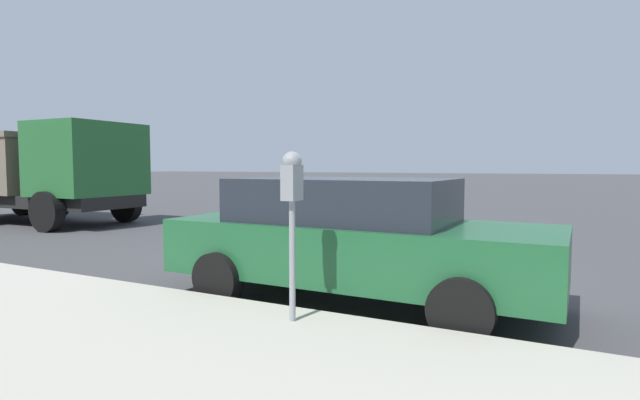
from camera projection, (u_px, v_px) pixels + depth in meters
name	position (u px, v px, depth m)	size (l,w,h in m)	color
ground_plane	(367.00, 281.00, 7.32)	(220.00, 220.00, 0.00)	#424244
parking_meter	(292.00, 192.00, 4.76)	(0.21, 0.19, 1.64)	gray
car_green	(353.00, 237.00, 6.14)	(2.01, 4.70, 1.53)	#1E5B33
dump_truck	(32.00, 170.00, 14.81)	(3.00, 6.99, 2.86)	black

